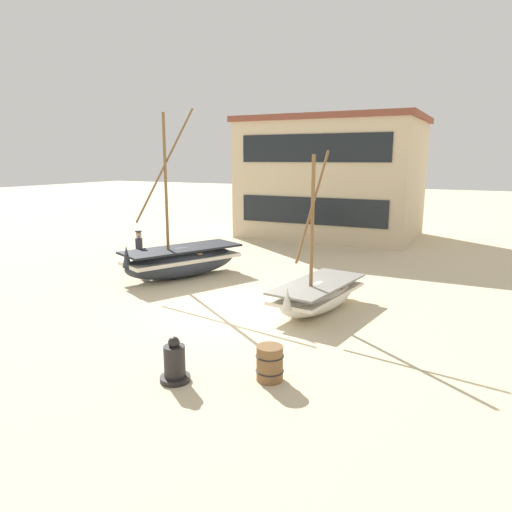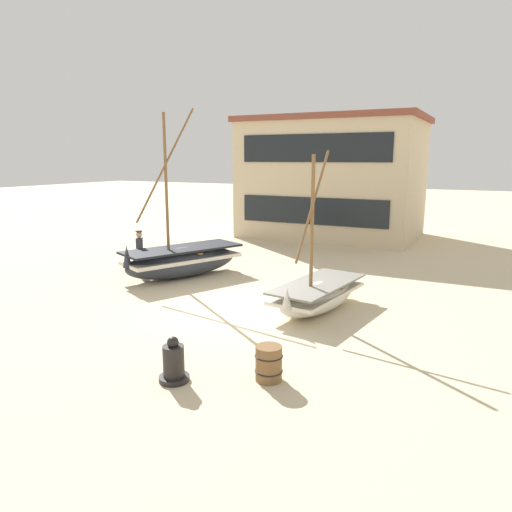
# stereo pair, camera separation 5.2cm
# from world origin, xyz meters

# --- Properties ---
(ground_plane) EXTENTS (120.00, 120.00, 0.00)m
(ground_plane) POSITION_xyz_m (0.00, 0.00, 0.00)
(ground_plane) COLOR beige
(fishing_boat_near_left) EXTENTS (3.21, 4.65, 5.98)m
(fishing_boat_near_left) POSITION_xyz_m (-3.79, 2.49, 0.61)
(fishing_boat_near_left) COLOR #2D333D
(fishing_boat_near_left) RESTS_ON ground
(fishing_boat_centre_large) EXTENTS (1.89, 3.71, 4.47)m
(fishing_boat_centre_large) POSITION_xyz_m (1.94, 1.04, 0.46)
(fishing_boat_centre_large) COLOR silver
(fishing_boat_centre_large) RESTS_ON ground
(fisherman_by_hull) EXTENTS (0.39, 0.42, 1.68)m
(fisherman_by_hull) POSITION_xyz_m (-5.25, 1.92, 0.83)
(fisherman_by_hull) COLOR #33333D
(fisherman_by_hull) RESTS_ON ground
(capstan_winch) EXTENTS (0.59, 0.59, 0.91)m
(capstan_winch) POSITION_xyz_m (0.97, -4.42, 0.36)
(capstan_winch) COLOR black
(capstan_winch) RESTS_ON ground
(wooden_barrel) EXTENTS (0.56, 0.56, 0.70)m
(wooden_barrel) POSITION_xyz_m (2.60, -3.56, 0.35)
(wooden_barrel) COLOR brown
(wooden_barrel) RESTS_ON ground
(harbor_building_main) EXTENTS (9.45, 6.48, 6.42)m
(harbor_building_main) POSITION_xyz_m (-1.95, 14.12, 3.22)
(harbor_building_main) COLOR beige
(harbor_building_main) RESTS_ON ground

